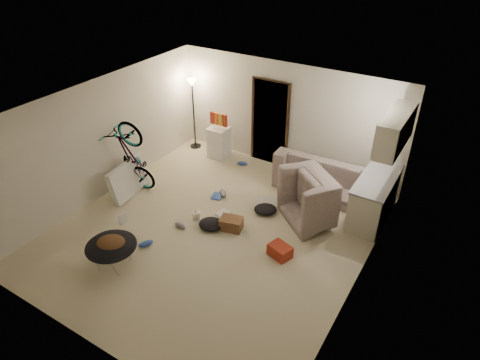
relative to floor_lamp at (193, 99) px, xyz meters
The scene contains 37 objects.
floor 3.81m from the floor_lamp, 47.83° to the right, with size 5.50×6.00×0.02m, color beige.
ceiling 3.77m from the floor_lamp, 47.83° to the right, with size 5.50×6.00×0.02m, color white.
wall_back 2.43m from the floor_lamp, ahead, with size 5.50×0.02×2.50m, color silver.
wall_front 6.15m from the floor_lamp, 67.02° to the right, with size 5.50×0.02×2.50m, color silver.
wall_left 2.67m from the floor_lamp, 97.74° to the right, with size 0.02×6.00×2.50m, color silver.
wall_right 5.80m from the floor_lamp, 27.18° to the right, with size 0.02×6.00×2.50m, color silver.
doorway 2.05m from the floor_lamp, ahead, with size 0.85×0.10×2.04m, color black.
door_trim 2.04m from the floor_lamp, ahead, with size 0.97×0.04×2.10m, color black.
floor_lamp is the anchor object (origin of this frame).
kitchen_counter 4.95m from the floor_lamp, ahead, with size 0.60×1.50×0.88m, color beige.
counter_top 4.89m from the floor_lamp, ahead, with size 0.64×1.54×0.04m, color gray.
kitchen_uppers 5.04m from the floor_lamp, ahead, with size 0.38×1.40×0.65m, color beige.
sofa 3.78m from the floor_lamp, ahead, with size 2.12×0.83×0.62m, color #3C433B.
armchair 4.26m from the floor_lamp, 15.76° to the right, with size 1.18×1.03×0.77m, color #3C433B.
bicycle 2.49m from the floor_lamp, 87.55° to the right, with size 0.61×1.75×0.92m, color black.
book_asset 3.79m from the floor_lamp, 78.10° to the right, with size 0.17×0.23×0.02m, color #A52C18.
mini_fridge 1.24m from the floor_lamp, ahead, with size 0.45×0.45×0.77m, color white.
snack_box_0 0.72m from the floor_lamp, ahead, with size 0.10×0.07×0.30m, color #A52C18.
snack_box_1 0.83m from the floor_lamp, ahead, with size 0.10×0.07×0.30m, color #D9541B.
snack_box_2 0.94m from the floor_lamp, ahead, with size 0.10×0.07×0.30m, color gold.
snack_box_3 1.05m from the floor_lamp, ahead, with size 0.10×0.07×0.30m, color #A52C18.
saucer_chair 4.68m from the floor_lamp, 71.25° to the right, with size 0.86×0.86×0.61m.
hoodie 4.69m from the floor_lamp, 70.78° to the right, with size 0.48×0.40×0.22m, color brown.
sofa_drape 2.80m from the floor_lamp, ahead, with size 0.56×0.46×0.28m, color black.
tv_box 2.70m from the floor_lamp, 87.73° to the right, with size 0.13×1.08×0.71m, color silver.
drink_case_a 3.78m from the floor_lamp, 42.51° to the right, with size 0.42×0.30×0.24m, color brown.
drink_case_b 4.76m from the floor_lamp, 34.66° to the right, with size 0.39×0.29×0.23m, color #A52C18.
juicer 3.36m from the floor_lamp, 53.28° to the right, with size 0.16×0.16×0.23m.
newspaper 3.37m from the floor_lamp, 25.69° to the right, with size 0.43×0.56×0.01m, color #BBB4AC.
book_blue 2.76m from the floor_lamp, 42.65° to the right, with size 0.20×0.27×0.03m, color #3152B2.
book_white 3.33m from the floor_lamp, 43.17° to the right, with size 0.21×0.27×0.02m, color silver.
shoe_0 2.00m from the floor_lamp, ahead, with size 0.25×0.10×0.09m, color #3152B2.
shoe_1 2.72m from the floor_lamp, 39.57° to the right, with size 0.30×0.12×0.11m, color slate.
shoe_2 4.19m from the floor_lamp, 66.73° to the right, with size 0.29×0.12×0.11m, color #3152B2.
shoe_3 3.64m from the floor_lamp, 58.48° to the right, with size 0.27×0.11×0.10m, color slate.
clothes_lump_a 3.67m from the floor_lamp, 48.47° to the right, with size 0.49×0.42×0.16m, color black.
clothes_lump_b 3.58m from the floor_lamp, 28.56° to the right, with size 0.47×0.40×0.14m, color black.
Camera 1 is at (3.79, -5.25, 5.19)m, focal length 32.00 mm.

